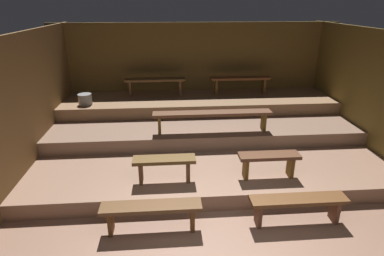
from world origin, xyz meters
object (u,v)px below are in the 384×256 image
Objects in this scene: bench_lower_right at (269,160)px; bench_upper_left at (155,82)px; bench_floor_right at (298,203)px; bench_upper_right at (240,80)px; bench_lower_left at (164,164)px; pail_upper at (85,99)px; bench_middle_center at (212,115)px; bench_floor_left at (151,210)px.

bench_upper_left is (-1.81, 3.04, 0.53)m from bench_lower_right.
bench_lower_right is at bearing 102.29° from bench_floor_right.
bench_lower_right is at bearing -93.73° from bench_upper_right.
bench_lower_left is at bearing 155.82° from bench_floor_right.
pail_upper is (-3.47, 3.22, 0.57)m from bench_floor_right.
bench_floor_right is 4.39m from bench_upper_left.
bench_upper_right is (0.90, 1.73, 0.24)m from bench_middle_center.
bench_upper_right is at bearing 10.04° from pail_upper.
pail_upper is at bearing 124.80° from bench_lower_left.
pail_upper reaches higher than bench_lower_right.
pail_upper is at bearing -157.37° from bench_upper_left.
bench_lower_left is 0.67× the size of bench_upper_left.
bench_lower_left reaches higher than bench_floor_right.
bench_upper_right is at bearing 89.65° from bench_floor_right.
bench_upper_left reaches higher than bench_middle_center.
bench_upper_right is at bearing 62.36° from bench_middle_center.
bench_lower_right is at bearing 0.00° from bench_lower_left.
bench_floor_left is at bearing -64.94° from pail_upper.
bench_upper_left is at bearing 117.36° from bench_floor_right.
bench_lower_left is at bearing 77.71° from bench_floor_left.
bench_middle_center is at bearing -57.35° from bench_upper_left.
bench_upper_left reaches higher than bench_lower_left.
bench_upper_left is (-1.99, 3.84, 0.78)m from bench_floor_right.
bench_floor_right is 2.35m from bench_middle_center.
bench_floor_left is 0.86m from bench_lower_left.
pail_upper is (-3.30, 2.42, 0.33)m from bench_lower_right.
bench_floor_left is at bearing -102.29° from bench_lower_left.
bench_floor_right is 0.59× the size of bench_middle_center.
bench_floor_right is at bearing -62.64° from bench_upper_left.
bench_upper_left is 1.62m from pail_upper.
bench_upper_left is (-1.11, 1.73, 0.24)m from bench_middle_center.
bench_middle_center is (1.08, 2.11, 0.53)m from bench_floor_left.
bench_upper_right reaches higher than bench_floor_right.
bench_floor_right is 1.39× the size of bench_lower_left.
bench_lower_left is at bearing -124.72° from bench_middle_center.
bench_upper_left reaches higher than pail_upper.
bench_lower_right reaches higher than bench_floor_right.
bench_floor_right is at bearing 0.00° from bench_floor_left.
pail_upper is (-1.51, 3.22, 0.57)m from bench_floor_left.
bench_lower_left is 3.58m from bench_upper_right.
bench_lower_right is 0.67× the size of bench_upper_right.
bench_floor_right is at bearing -77.71° from bench_lower_right.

